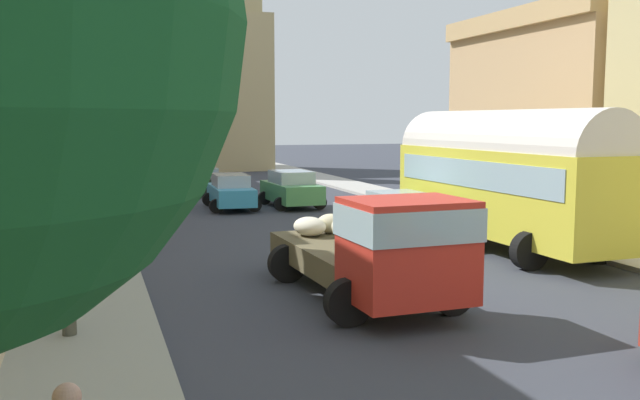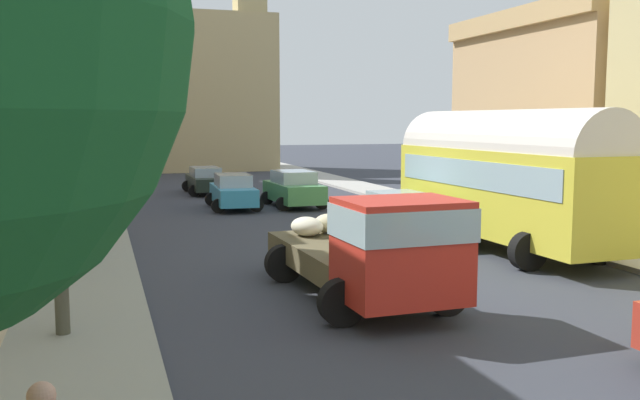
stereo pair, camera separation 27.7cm
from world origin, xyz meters
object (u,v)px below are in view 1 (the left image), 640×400
Objects in this scene: cargo_truck_0 at (377,248)px; car_1 at (202,180)px; car_0 at (231,191)px; car_3 at (400,218)px; car_4 at (291,189)px; pedestrian_1 at (68,284)px; pedestrian_2 at (93,219)px; pedestrian_3 at (69,233)px; parked_bus_1 at (504,172)px; pedestrian_0 at (58,240)px.

cargo_truck_0 reaches higher than car_1.
car_0 is 1.06× the size of car_3.
car_4 is 2.23× the size of pedestrian_1.
car_3 is at bearing -6.58° from pedestrian_2.
cargo_truck_0 is at bearing -89.95° from car_1.
pedestrian_3 is (-6.18, 5.44, -0.21)m from cargo_truck_0.
parked_bus_1 is at bearing -71.63° from car_1.
pedestrian_0 is 1.06m from pedestrian_3.
car_3 is at bearing -70.62° from car_0.
pedestrian_1 reaches higher than pedestrian_3.
pedestrian_3 reaches higher than pedestrian_2.
pedestrian_2 is (-5.76, -8.87, 0.26)m from car_0.
pedestrian_3 is at bearing 77.89° from pedestrian_0.
pedestrian_2 is at bearing -109.57° from car_1.
pedestrian_1 is 1.03× the size of pedestrian_2.
pedestrian_0 is at bearing -108.47° from car_1.
pedestrian_1 is (0.35, -4.95, 0.03)m from pedestrian_0.
car_1 is 7.46m from car_4.
pedestrian_2 is at bearing 173.42° from car_3.
pedestrian_3 is at bearing -103.89° from pedestrian_2.
pedestrian_2 is at bearing 165.55° from parked_bus_1.
cargo_truck_0 is at bearing -141.75° from parked_bus_1.
car_4 is (2.71, -0.12, 0.04)m from car_0.
car_0 is 2.39× the size of pedestrian_0.
cargo_truck_0 is 9.66m from pedestrian_2.
pedestrian_3 is (-9.08, -11.19, 0.21)m from car_4.
parked_bus_1 reaches higher than pedestrian_0.
car_0 is 2.33× the size of pedestrian_3.
car_1 is at bearing 91.82° from car_0.
car_3 is 10.37m from pedestrian_0.
car_1 is (-0.21, 6.75, -0.05)m from car_0.
pedestrian_2 is at bearing -134.09° from car_4.
car_0 is 12.98m from pedestrian_3.
parked_bus_1 is 13.42m from pedestrian_1.
pedestrian_3 is (-0.60, -2.44, -0.01)m from pedestrian_2.
pedestrian_3 is at bearing -108.82° from car_1.
pedestrian_1 reaches higher than car_0.
cargo_truck_0 is at bearing -34.53° from pedestrian_0.
car_1 is 24.79m from pedestrian_1.
cargo_truck_0 is 7.76m from car_3.
car_4 is 2.35× the size of pedestrian_0.
pedestrian_0 is (-6.59, -12.35, 0.25)m from car_0.
car_1 is 1.11× the size of car_3.
car_3 is at bearing 13.46° from pedestrian_0.
car_4 is 2.29× the size of pedestrian_2.
car_1 is at bearing 71.53° from pedestrian_0.
car_0 is at bearing 56.98° from pedestrian_2.
parked_bus_1 is 7.93m from cargo_truck_0.
pedestrian_2 is 1.00× the size of pedestrian_3.
car_0 is at bearing 177.49° from car_4.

